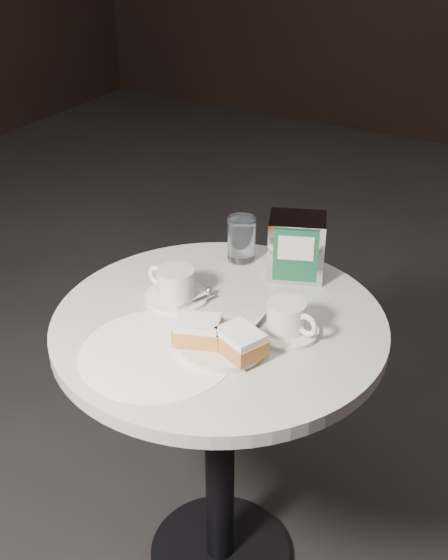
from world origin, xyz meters
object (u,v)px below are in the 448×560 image
beignet_plate (221,339)px  water_glass_right (286,257)px  napkin_dispenser (296,247)px  coffee_cup_right (287,320)px  water_glass_left (242,240)px  cafe_table (219,394)px  coffee_cup_left (176,286)px

beignet_plate → water_glass_right: water_glass_right is taller
napkin_dispenser → coffee_cup_right: bearing=-91.7°
water_glass_right → napkin_dispenser: size_ratio=0.65×
beignet_plate → water_glass_left: size_ratio=1.86×
coffee_cup_right → water_glass_left: (-0.23, 0.23, 0.02)m
cafe_table → coffee_cup_right: 0.27m
cafe_table → napkin_dispenser: (0.06, 0.25, 0.27)m
beignet_plate → coffee_cup_left: (-0.18, 0.11, 0.01)m
coffee_cup_left → napkin_dispenser: (0.18, 0.22, 0.04)m
coffee_cup_right → coffee_cup_left: bearing=-167.5°
coffee_cup_left → napkin_dispenser: bearing=56.3°
cafe_table → water_glass_left: water_glass_left is taller
cafe_table → coffee_cup_right: (0.14, 0.03, 0.23)m
cafe_table → beignet_plate: bearing=-58.1°
beignet_plate → coffee_cup_right: bearing=53.2°
beignet_plate → water_glass_left: bearing=112.6°
coffee_cup_left → water_glass_left: size_ratio=1.40×
cafe_table → beignet_plate: (0.05, -0.09, 0.22)m
cafe_table → water_glass_right: size_ratio=7.47×
coffee_cup_right → water_glass_left: bearing=147.3°
coffee_cup_left → cafe_table: bearing=-5.7°
water_glass_left → napkin_dispenser: 0.15m
water_glass_left → napkin_dispenser: bearing=-2.3°
cafe_table → coffee_cup_left: 0.26m
napkin_dispenser → cafe_table: bearing=-125.8°
cafe_table → water_glass_left: size_ratio=6.91×
water_glass_left → napkin_dispenser: size_ratio=0.71×
cafe_table → water_glass_right: water_glass_right is taller
coffee_cup_left → water_glass_right: (0.16, 0.21, 0.02)m
coffee_cup_left → coffee_cup_right: (0.26, 0.00, -0.00)m
cafe_table → coffee_cup_left: size_ratio=4.92×
coffee_cup_left → napkin_dispenser: size_ratio=0.99×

